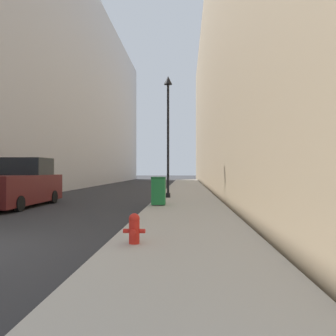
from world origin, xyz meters
name	(u,v)px	position (x,y,z in m)	size (l,w,h in m)	color
sidewalk_right	(187,192)	(5.18, 18.00, 0.07)	(3.38, 60.00, 0.14)	#ADA89E
building_left_glass	(32,85)	(-10.37, 26.00, 10.28)	(12.00, 60.00, 20.56)	#BCBCC1
building_right_stone	(267,87)	(12.97, 26.00, 9.67)	(12.00, 60.00, 19.34)	tan
fire_hydrant	(134,228)	(4.08, 0.74, 0.47)	(0.46, 0.34, 0.63)	red
trash_bin	(159,191)	(3.94, 8.28, 0.77)	(0.61, 0.65, 1.23)	#1E7538
lamppost	(168,118)	(4.14, 12.27, 4.61)	(0.46, 0.46, 6.80)	black
pickup_truck	(19,186)	(-2.48, 8.58, 0.96)	(2.11, 5.44, 2.25)	#561919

